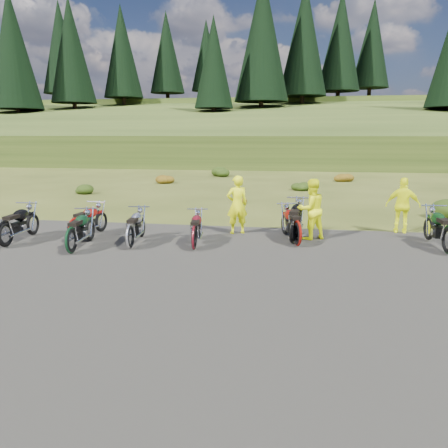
% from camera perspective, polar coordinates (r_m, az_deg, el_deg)
% --- Properties ---
extents(ground, '(300.00, 300.00, 0.00)m').
position_cam_1_polar(ground, '(11.33, -2.02, -4.61)').
color(ground, '#363E14').
rests_on(ground, ground).
extents(gravel_pad, '(20.00, 12.00, 0.04)m').
position_cam_1_polar(gravel_pad, '(9.47, -4.37, -7.97)').
color(gravel_pad, black).
rests_on(gravel_pad, ground).
extents(hill_slope, '(300.00, 45.97, 9.37)m').
position_cam_1_polar(hill_slope, '(60.78, 7.17, 8.64)').
color(hill_slope, '#293A13').
rests_on(hill_slope, ground).
extents(hill_plateau, '(300.00, 90.00, 9.17)m').
position_cam_1_polar(hill_plateau, '(120.72, 8.22, 10.10)').
color(hill_plateau, '#293A13').
rests_on(hill_plateau, ground).
extents(conifer_14, '(5.28, 5.28, 14.00)m').
position_cam_1_polar(conifer_14, '(97.50, -25.43, 18.53)').
color(conifer_14, black).
rests_on(conifer_14, ground).
extents(conifer_15, '(7.92, 7.92, 20.00)m').
position_cam_1_polar(conifer_15, '(100.09, -20.54, 20.80)').
color(conifer_15, black).
rests_on(conifer_15, ground).
extents(conifer_16, '(7.48, 7.48, 19.00)m').
position_cam_1_polar(conifer_16, '(75.09, -25.90, 19.88)').
color(conifer_16, black).
rests_on(conifer_16, ground).
extents(conifer_17, '(7.04, 7.04, 18.00)m').
position_cam_1_polar(conifer_17, '(77.29, -19.36, 20.63)').
color(conifer_17, black).
rests_on(conifer_17, ground).
extents(conifer_18, '(6.60, 6.60, 17.00)m').
position_cam_1_polar(conifer_18, '(80.34, -13.19, 21.10)').
color(conifer_18, black).
rests_on(conifer_18, ground).
extents(conifer_19, '(6.16, 6.16, 16.00)m').
position_cam_1_polar(conifer_19, '(84.15, -7.50, 21.34)').
color(conifer_19, black).
rests_on(conifer_19, ground).
extents(conifer_20, '(5.72, 5.72, 15.00)m').
position_cam_1_polar(conifer_20, '(88.54, -2.33, 21.13)').
color(conifer_20, black).
rests_on(conifer_20, ground).
extents(conifer_21, '(5.28, 5.28, 14.00)m').
position_cam_1_polar(conifer_21, '(62.38, -1.36, 20.38)').
color(conifer_21, black).
rests_on(conifer_21, ground).
extents(conifer_22, '(7.92, 7.92, 20.00)m').
position_cam_1_polar(conifer_22, '(68.22, 5.02, 23.18)').
color(conifer_22, black).
rests_on(conifer_22, ground).
extents(conifer_23, '(7.48, 7.48, 19.00)m').
position_cam_1_polar(conifer_23, '(74.06, 10.42, 22.67)').
color(conifer_23, black).
rests_on(conifer_23, ground).
extents(conifer_24, '(7.04, 7.04, 18.00)m').
position_cam_1_polar(conifer_24, '(80.37, 14.97, 22.10)').
color(conifer_24, black).
rests_on(conifer_24, ground).
extents(conifer_25, '(6.60, 6.60, 17.00)m').
position_cam_1_polar(conifer_25, '(87.02, 18.80, 21.39)').
color(conifer_25, black).
rests_on(conifer_25, ground).
extents(shrub_1, '(1.03, 1.03, 0.61)m').
position_cam_1_polar(shrub_1, '(24.83, -17.88, 4.50)').
color(shrub_1, black).
rests_on(shrub_1, ground).
extents(shrub_2, '(1.30, 1.30, 0.77)m').
position_cam_1_polar(shrub_2, '(28.64, -7.87, 6.01)').
color(shrub_2, brown).
rests_on(shrub_2, ground).
extents(shrub_3, '(1.56, 1.56, 0.92)m').
position_cam_1_polar(shrub_3, '(33.12, -0.34, 7.01)').
color(shrub_3, black).
rests_on(shrub_3, ground).
extents(shrub_4, '(0.77, 0.77, 0.45)m').
position_cam_1_polar(shrub_4, '(20.24, 1.87, 3.32)').
color(shrub_4, brown).
rests_on(shrub_4, ground).
extents(shrub_5, '(1.03, 1.03, 0.61)m').
position_cam_1_polar(shrub_5, '(25.33, 9.95, 5.03)').
color(shrub_5, black).
rests_on(shrub_5, ground).
extents(shrub_6, '(1.30, 1.30, 0.77)m').
position_cam_1_polar(shrub_6, '(30.77, 15.28, 6.10)').
color(shrub_6, brown).
rests_on(shrub_6, ground).
extents(motorcycle_0, '(0.81, 2.17, 1.12)m').
position_cam_1_polar(motorcycle_0, '(13.87, -26.51, -2.80)').
color(motorcycle_0, black).
rests_on(motorcycle_0, ground).
extents(motorcycle_1, '(0.97, 2.12, 1.07)m').
position_cam_1_polar(motorcycle_1, '(13.73, -18.76, -2.32)').
color(motorcycle_1, maroon).
rests_on(motorcycle_1, ground).
extents(motorcycle_2, '(0.87, 2.10, 1.07)m').
position_cam_1_polar(motorcycle_2, '(12.45, -19.22, -3.77)').
color(motorcycle_2, black).
rests_on(motorcycle_2, ground).
extents(motorcycle_3, '(0.86, 2.05, 1.05)m').
position_cam_1_polar(motorcycle_3, '(12.50, -12.11, -3.30)').
color(motorcycle_3, silver).
rests_on(motorcycle_3, ground).
extents(motorcycle_4, '(0.85, 1.96, 1.00)m').
position_cam_1_polar(motorcycle_4, '(12.16, -3.91, -3.49)').
color(motorcycle_4, '#550E16').
rests_on(motorcycle_4, ground).
extents(motorcycle_5, '(1.05, 2.39, 1.21)m').
position_cam_1_polar(motorcycle_5, '(13.02, 8.88, -2.57)').
color(motorcycle_5, black).
rests_on(motorcycle_5, ground).
extents(motorcycle_6, '(1.23, 2.19, 1.09)m').
position_cam_1_polar(motorcycle_6, '(12.70, 9.50, -2.96)').
color(motorcycle_6, maroon).
rests_on(motorcycle_6, ground).
extents(motorcycle_7, '(0.85, 2.23, 1.15)m').
position_cam_1_polar(motorcycle_7, '(13.17, 27.07, -3.58)').
color(motorcycle_7, black).
rests_on(motorcycle_7, ground).
extents(person_middle, '(0.80, 0.67, 1.87)m').
position_cam_1_polar(person_middle, '(13.92, 1.72, 2.41)').
color(person_middle, '#DCE40C').
rests_on(person_middle, ground).
extents(person_right_a, '(1.12, 1.05, 1.84)m').
position_cam_1_polar(person_right_a, '(13.43, 11.28, 1.79)').
color(person_right_a, '#DCE40C').
rests_on(person_right_a, ground).
extents(person_right_b, '(1.11, 0.61, 1.79)m').
position_cam_1_polar(person_right_b, '(15.14, 22.32, 2.15)').
color(person_right_b, '#DCE40C').
rests_on(person_right_b, ground).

